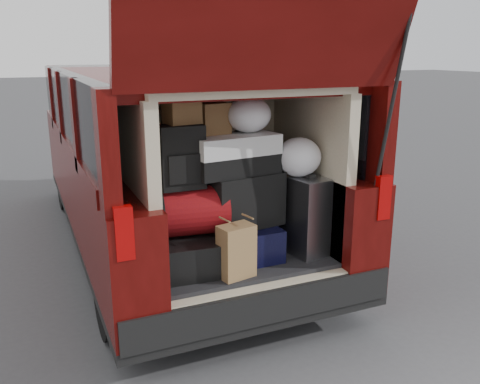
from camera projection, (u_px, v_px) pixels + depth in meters
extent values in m
plane|color=#3D3D40|center=(244.00, 336.00, 3.62)|extent=(80.00, 80.00, 0.00)
cylinder|color=black|center=(115.00, 293.00, 3.57)|extent=(0.24, 0.64, 0.64)
cylinder|color=black|center=(315.00, 256.00, 4.20)|extent=(0.24, 0.64, 0.64)
cylinder|color=black|center=(68.00, 184.00, 6.48)|extent=(0.24, 0.64, 0.64)
cylinder|color=black|center=(190.00, 172.00, 7.12)|extent=(0.24, 0.64, 0.64)
cube|color=black|center=(165.00, 217.00, 5.38)|extent=(1.90, 4.85, 0.08)
cube|color=#420706|center=(85.00, 185.00, 4.96)|extent=(0.33, 4.85, 0.80)
cube|color=#420706|center=(233.00, 170.00, 5.57)|extent=(0.33, 4.85, 0.80)
cube|color=#420706|center=(159.00, 75.00, 4.99)|extent=(1.82, 4.46, 0.10)
cube|color=black|center=(69.00, 110.00, 4.64)|extent=(0.12, 4.25, 0.68)
cube|color=black|center=(245.00, 102.00, 5.32)|extent=(0.12, 4.25, 0.68)
cube|color=black|center=(263.00, 303.00, 3.26)|extent=(1.86, 0.16, 0.22)
cube|color=#990505|center=(124.00, 233.00, 2.72)|extent=(0.10, 0.06, 0.30)
cube|color=#990505|center=(382.00, 197.00, 3.39)|extent=(0.10, 0.06, 0.30)
cube|color=black|center=(229.00, 255.00, 3.72)|extent=(1.24, 1.05, 0.06)
cube|color=beige|center=(135.00, 184.00, 3.31)|extent=(0.08, 1.05, 1.15)
cube|color=beige|center=(310.00, 166.00, 3.81)|extent=(0.08, 1.05, 1.15)
cube|color=beige|center=(202.00, 160.00, 4.05)|extent=(1.34, 0.06, 1.15)
cube|color=beige|center=(228.00, 87.00, 3.40)|extent=(1.34, 1.05, 0.06)
cylinder|color=black|center=(395.00, 103.00, 3.15)|extent=(0.02, 0.90, 0.76)
cube|color=black|center=(230.00, 285.00, 3.79)|extent=(1.24, 1.05, 0.55)
cube|color=black|center=(187.00, 251.00, 3.42)|extent=(0.46, 0.60, 0.23)
cube|color=black|center=(241.00, 240.00, 3.61)|extent=(0.45, 0.54, 0.23)
cube|color=silver|center=(303.00, 215.00, 3.64)|extent=(0.29, 0.41, 0.56)
cube|color=olive|center=(236.00, 251.00, 3.25)|extent=(0.25, 0.19, 0.35)
cube|color=maroon|center=(188.00, 211.00, 3.36)|extent=(0.54, 0.39, 0.33)
cube|color=black|center=(243.00, 199.00, 3.52)|extent=(0.56, 0.39, 0.37)
cube|color=black|center=(181.00, 157.00, 3.23)|extent=(0.29, 0.18, 0.41)
cube|color=silver|center=(233.00, 154.00, 3.42)|extent=(0.63, 0.38, 0.27)
cube|color=brown|center=(182.00, 109.00, 3.22)|extent=(0.23, 0.20, 0.19)
cube|color=brown|center=(212.00, 118.00, 3.40)|extent=(0.23, 0.20, 0.21)
ellipsoid|color=silver|center=(249.00, 115.00, 3.43)|extent=(0.34, 0.32, 0.25)
ellipsoid|color=silver|center=(299.00, 157.00, 3.53)|extent=(0.37, 0.36, 0.28)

